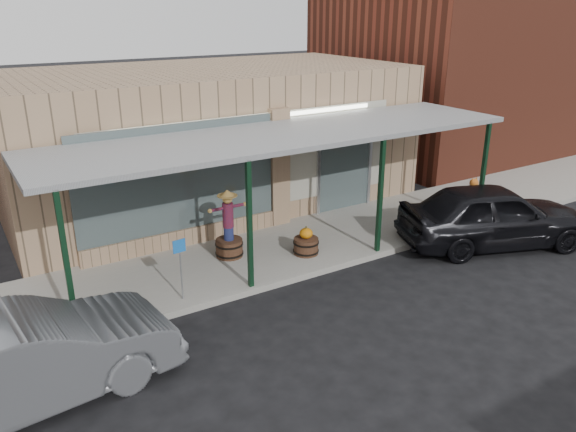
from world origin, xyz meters
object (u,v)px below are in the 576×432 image
barrel_scarecrow (229,234)px  barrel_pumpkin (306,244)px  car_grey (22,361)px  handicap_sign (180,261)px  parked_sedan (494,215)px

barrel_scarecrow → barrel_pumpkin: bearing=-2.7°
barrel_scarecrow → car_grey: (-5.06, -3.06, 0.07)m
car_grey → handicap_sign: bearing=-69.2°
parked_sedan → barrel_scarecrow: bearing=87.5°
barrel_pumpkin → barrel_scarecrow: bearing=152.5°
car_grey → barrel_pumpkin: bearing=-77.9°
barrel_pumpkin → handicap_sign: 3.57m
parked_sedan → car_grey: bearing=112.6°
barrel_pumpkin → car_grey: (-6.74, -2.19, 0.39)m
handicap_sign → car_grey: bearing=-160.0°
handicap_sign → parked_sedan: 8.20m
barrel_scarecrow → car_grey: bearing=-123.9°
barrel_pumpkin → parked_sedan: (4.63, -1.84, 0.43)m
handicap_sign → barrel_scarecrow: bearing=31.6°
barrel_pumpkin → handicap_sign: handicap_sign is taller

